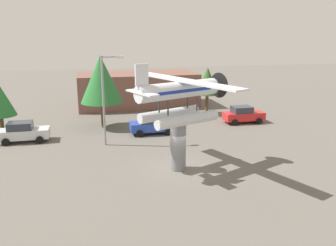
{
  "coord_description": "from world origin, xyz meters",
  "views": [
    {
      "loc": [
        -5.82,
        -21.98,
        9.25
      ],
      "look_at": [
        0.0,
        3.0,
        2.55
      ],
      "focal_mm": 37.41,
      "sensor_mm": 36.0,
      "label": 1
    }
  ],
  "objects_px": {
    "car_far_red": "(243,115)",
    "floatplane_monument": "(180,97)",
    "tree_center_back": "(207,81)",
    "display_pedestal": "(178,146)",
    "car_near_silver": "(23,132)",
    "storefront_building": "(138,90)",
    "car_mid_blue": "(152,124)",
    "streetlight_primary": "(106,94)",
    "tree_east": "(101,79)"
  },
  "relations": [
    {
      "from": "car_mid_blue",
      "to": "streetlight_primary",
      "type": "height_order",
      "value": "streetlight_primary"
    },
    {
      "from": "storefront_building",
      "to": "streetlight_primary",
      "type": "bearing_deg",
      "value": -107.43
    },
    {
      "from": "floatplane_monument",
      "to": "tree_center_back",
      "type": "xyz_separation_m",
      "value": [
        7.37,
        15.41,
        -1.24
      ]
    },
    {
      "from": "car_far_red",
      "to": "streetlight_primary",
      "type": "bearing_deg",
      "value": -163.39
    },
    {
      "from": "car_near_silver",
      "to": "streetlight_primary",
      "type": "relative_size",
      "value": 0.57
    },
    {
      "from": "display_pedestal",
      "to": "floatplane_monument",
      "type": "bearing_deg",
      "value": 22.88
    },
    {
      "from": "storefront_building",
      "to": "tree_east",
      "type": "bearing_deg",
      "value": -117.18
    },
    {
      "from": "car_far_red",
      "to": "tree_east",
      "type": "xyz_separation_m",
      "value": [
        -14.37,
        1.55,
        3.92
      ]
    },
    {
      "from": "car_mid_blue",
      "to": "storefront_building",
      "type": "xyz_separation_m",
      "value": [
        0.58,
        12.95,
        1.22
      ]
    },
    {
      "from": "car_far_red",
      "to": "floatplane_monument",
      "type": "bearing_deg",
      "value": -132.13
    },
    {
      "from": "car_mid_blue",
      "to": "streetlight_primary",
      "type": "distance_m",
      "value": 6.01
    },
    {
      "from": "car_mid_blue",
      "to": "tree_center_back",
      "type": "bearing_deg",
      "value": 40.09
    },
    {
      "from": "tree_center_back",
      "to": "car_near_silver",
      "type": "bearing_deg",
      "value": -161.51
    },
    {
      "from": "car_mid_blue",
      "to": "floatplane_monument",
      "type": "bearing_deg",
      "value": -88.44
    },
    {
      "from": "display_pedestal",
      "to": "car_mid_blue",
      "type": "distance_m",
      "value": 9.09
    },
    {
      "from": "car_far_red",
      "to": "storefront_building",
      "type": "height_order",
      "value": "storefront_building"
    },
    {
      "from": "car_near_silver",
      "to": "car_mid_blue",
      "type": "distance_m",
      "value": 11.32
    },
    {
      "from": "display_pedestal",
      "to": "streetlight_primary",
      "type": "distance_m",
      "value": 8.35
    },
    {
      "from": "car_near_silver",
      "to": "storefront_building",
      "type": "height_order",
      "value": "storefront_building"
    },
    {
      "from": "display_pedestal",
      "to": "car_far_red",
      "type": "xyz_separation_m",
      "value": [
        9.9,
        10.86,
        -0.82
      ]
    },
    {
      "from": "car_mid_blue",
      "to": "tree_center_back",
      "type": "height_order",
      "value": "tree_center_back"
    },
    {
      "from": "display_pedestal",
      "to": "car_far_red",
      "type": "relative_size",
      "value": 0.81
    },
    {
      "from": "car_near_silver",
      "to": "tree_east",
      "type": "xyz_separation_m",
      "value": [
        6.98,
        3.29,
        3.92
      ]
    },
    {
      "from": "car_mid_blue",
      "to": "tree_east",
      "type": "height_order",
      "value": "tree_east"
    },
    {
      "from": "tree_center_back",
      "to": "display_pedestal",
      "type": "bearing_deg",
      "value": -115.85
    },
    {
      "from": "floatplane_monument",
      "to": "car_far_red",
      "type": "distance_m",
      "value": 15.17
    },
    {
      "from": "tree_east",
      "to": "car_mid_blue",
      "type": "bearing_deg",
      "value": -37.78
    },
    {
      "from": "floatplane_monument",
      "to": "storefront_building",
      "type": "height_order",
      "value": "floatplane_monument"
    },
    {
      "from": "car_far_red",
      "to": "streetlight_primary",
      "type": "distance_m",
      "value": 15.3
    },
    {
      "from": "floatplane_monument",
      "to": "car_near_silver",
      "type": "distance_m",
      "value": 15.29
    },
    {
      "from": "tree_center_back",
      "to": "tree_east",
      "type": "bearing_deg",
      "value": -165.7
    },
    {
      "from": "storefront_building",
      "to": "tree_east",
      "type": "height_order",
      "value": "tree_east"
    },
    {
      "from": "display_pedestal",
      "to": "tree_east",
      "type": "xyz_separation_m",
      "value": [
        -4.47,
        12.42,
        3.1
      ]
    },
    {
      "from": "streetlight_primary",
      "to": "floatplane_monument",
      "type": "bearing_deg",
      "value": -55.53
    },
    {
      "from": "car_near_silver",
      "to": "car_mid_blue",
      "type": "xyz_separation_m",
      "value": [
        11.32,
        -0.08,
        0.0
      ]
    },
    {
      "from": "tree_east",
      "to": "car_near_silver",
      "type": "bearing_deg",
      "value": -154.79
    },
    {
      "from": "car_far_red",
      "to": "streetlight_primary",
      "type": "height_order",
      "value": "streetlight_primary"
    },
    {
      "from": "car_far_red",
      "to": "tree_center_back",
      "type": "relative_size",
      "value": 0.78
    },
    {
      "from": "display_pedestal",
      "to": "tree_center_back",
      "type": "relative_size",
      "value": 0.63
    },
    {
      "from": "car_near_silver",
      "to": "car_far_red",
      "type": "height_order",
      "value": "same"
    },
    {
      "from": "car_far_red",
      "to": "tree_center_back",
      "type": "height_order",
      "value": "tree_center_back"
    },
    {
      "from": "car_far_red",
      "to": "storefront_building",
      "type": "bearing_deg",
      "value": 130.31
    },
    {
      "from": "floatplane_monument",
      "to": "car_far_red",
      "type": "bearing_deg",
      "value": 24.99
    },
    {
      "from": "display_pedestal",
      "to": "car_near_silver",
      "type": "height_order",
      "value": "display_pedestal"
    },
    {
      "from": "display_pedestal",
      "to": "storefront_building",
      "type": "bearing_deg",
      "value": 88.82
    },
    {
      "from": "floatplane_monument",
      "to": "car_mid_blue",
      "type": "relative_size",
      "value": 2.38
    },
    {
      "from": "storefront_building",
      "to": "floatplane_monument",
      "type": "bearing_deg",
      "value": -90.87
    },
    {
      "from": "streetlight_primary",
      "to": "tree_center_back",
      "type": "xyz_separation_m",
      "value": [
        11.87,
        8.86,
        -0.51
      ]
    },
    {
      "from": "car_near_silver",
      "to": "tree_center_back",
      "type": "xyz_separation_m",
      "value": [
        18.94,
        6.33,
        2.95
      ]
    },
    {
      "from": "streetlight_primary",
      "to": "storefront_building",
      "type": "xyz_separation_m",
      "value": [
        4.83,
        15.39,
        -2.24
      ]
    }
  ]
}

